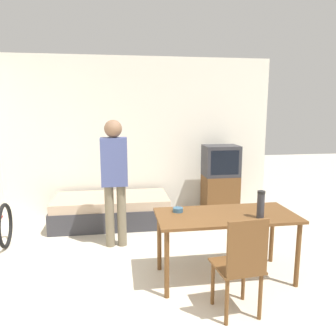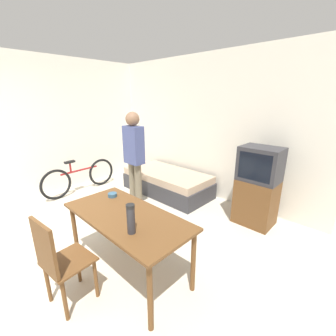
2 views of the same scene
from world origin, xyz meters
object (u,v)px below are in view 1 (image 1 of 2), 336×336
(tv, at_px, (220,182))
(person_standing, at_px, (114,174))
(thermos_flask, at_px, (261,203))
(wooden_chair, at_px, (242,263))
(daybed, at_px, (112,210))
(mate_bowl, at_px, (178,210))
(dining_table, at_px, (226,221))

(tv, bearing_deg, person_standing, -151.06)
(thermos_flask, bearing_deg, person_standing, 140.82)
(wooden_chair, distance_m, person_standing, 2.11)
(daybed, height_order, mate_bowl, mate_bowl)
(wooden_chair, relative_size, thermos_flask, 3.30)
(dining_table, bearing_deg, daybed, 123.04)
(daybed, relative_size, thermos_flask, 6.47)
(daybed, height_order, wooden_chair, wooden_chair)
(daybed, distance_m, wooden_chair, 2.89)
(dining_table, distance_m, thermos_flask, 0.42)
(tv, distance_m, mate_bowl, 2.16)
(person_standing, height_order, thermos_flask, person_standing)
(mate_bowl, bearing_deg, thermos_flask, -21.68)
(mate_bowl, bearing_deg, wooden_chair, -64.48)
(dining_table, distance_m, person_standing, 1.61)
(dining_table, height_order, mate_bowl, mate_bowl)
(tv, height_order, dining_table, tv)
(wooden_chair, bearing_deg, tv, 76.17)
(tv, bearing_deg, mate_bowl, -119.97)
(wooden_chair, bearing_deg, person_standing, 122.00)
(tv, relative_size, thermos_flask, 4.32)
(tv, xyz_separation_m, wooden_chair, (-0.67, -2.71, -0.09))
(tv, bearing_deg, thermos_flask, -97.08)
(person_standing, distance_m, mate_bowl, 1.15)
(daybed, bearing_deg, dining_table, -56.96)
(thermos_flask, relative_size, mate_bowl, 2.57)
(daybed, xyz_separation_m, wooden_chair, (1.16, -2.62, 0.30))
(person_standing, relative_size, mate_bowl, 15.28)
(daybed, distance_m, dining_table, 2.34)
(tv, height_order, person_standing, person_standing)
(tv, xyz_separation_m, thermos_flask, (-0.27, -2.18, 0.27))
(wooden_chair, height_order, person_standing, person_standing)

